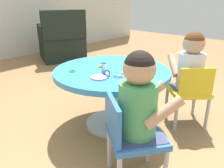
{
  "coord_description": "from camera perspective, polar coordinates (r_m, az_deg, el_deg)",
  "views": [
    {
      "loc": [
        -1.27,
        -1.16,
        1.03
      ],
      "look_at": [
        0.0,
        0.0,
        0.38
      ],
      "focal_mm": 36.48,
      "sensor_mm": 36.0,
      "label": 1
    }
  ],
  "objects": [
    {
      "name": "cookie_cutter_1",
      "position": [
        1.77,
        -9.89,
        3.25
      ],
      "size": [
        0.05,
        0.05,
        0.01
      ],
      "primitive_type": "torus",
      "color": "#4CB259",
      "rests_on": "craft_table"
    },
    {
      "name": "armchair_dark",
      "position": [
        4.12,
        -12.39,
        10.28
      ],
      "size": [
        0.93,
        0.94,
        0.85
      ],
      "color": "black",
      "rests_on": "ground"
    },
    {
      "name": "seated_child_right",
      "position": [
        1.95,
        19.19,
        4.86
      ],
      "size": [
        0.43,
        0.44,
        0.51
      ],
      "color": "#3F4772",
      "rests_on": "ground"
    },
    {
      "name": "child_chair_left",
      "position": [
        1.31,
        4.66,
        -12.79
      ],
      "size": [
        0.42,
        0.42,
        0.54
      ],
      "color": "#B7B7BC",
      "rests_on": "ground"
    },
    {
      "name": "craft_scissors",
      "position": [
        1.65,
        1.93,
        2.13
      ],
      "size": [
        0.14,
        0.09,
        0.01
      ],
      "color": "silver",
      "rests_on": "craft_table"
    },
    {
      "name": "playdough_blob_1",
      "position": [
        1.81,
        7.79,
        3.89
      ],
      "size": [
        0.13,
        0.13,
        0.02
      ],
      "primitive_type": "cylinder",
      "color": "#B2E58C",
      "rests_on": "craft_table"
    },
    {
      "name": "craft_table",
      "position": [
        1.84,
        0.0,
        0.33
      ],
      "size": [
        0.92,
        0.92,
        0.5
      ],
      "color": "silver",
      "rests_on": "ground"
    },
    {
      "name": "child_chair_right",
      "position": [
        1.99,
        18.86,
        -1.73
      ],
      "size": [
        0.42,
        0.42,
        0.54
      ],
      "color": "#B7B7BC",
      "rests_on": "ground"
    },
    {
      "name": "playdough_blob_0",
      "position": [
        1.6,
        -3.22,
        1.68
      ],
      "size": [
        0.12,
        0.12,
        0.01
      ],
      "primitive_type": "cylinder",
      "color": "#CC99E5",
      "rests_on": "craft_table"
    },
    {
      "name": "cookie_cutter_0",
      "position": [
        1.87,
        -2.57,
        4.45
      ],
      "size": [
        0.06,
        0.06,
        0.01
      ],
      "primitive_type": "torus",
      "color": "orange",
      "rests_on": "craft_table"
    },
    {
      "name": "rolling_pin",
      "position": [
        1.7,
        -1.55,
        3.5
      ],
      "size": [
        0.17,
        0.19,
        0.05
      ],
      "color": "#3F72CC",
      "rests_on": "craft_table"
    },
    {
      "name": "cookie_cutter_2",
      "position": [
        1.97,
        -2.14,
        5.32
      ],
      "size": [
        0.05,
        0.05,
        0.01
      ],
      "primitive_type": "torus",
      "color": "#3F99D8",
      "rests_on": "craft_table"
    },
    {
      "name": "seated_child_left",
      "position": [
        1.21,
        6.77,
        -3.59
      ],
      "size": [
        0.44,
        0.42,
        0.51
      ],
      "color": "#3F4772",
      "rests_on": "ground"
    },
    {
      "name": "ground_plane",
      "position": [
        2.01,
        0.0,
        -10.06
      ],
      "size": [
        10.0,
        10.0,
        0.0
      ],
      "primitive_type": "plane",
      "color": "#9E7247"
    }
  ]
}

